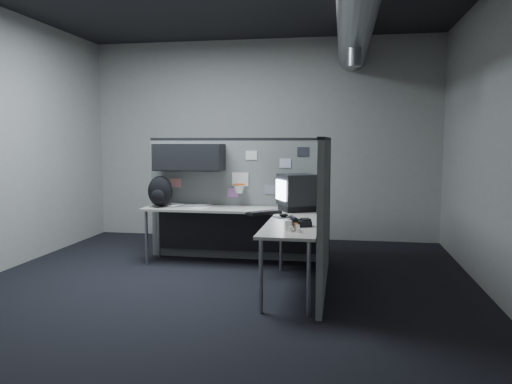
% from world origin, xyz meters
% --- Properties ---
extents(room, '(5.62, 5.62, 3.22)m').
position_xyz_m(room, '(0.56, 0.00, 2.10)').
color(room, black).
rests_on(room, ground).
extents(partition_back, '(2.44, 0.42, 1.63)m').
position_xyz_m(partition_back, '(-0.25, 1.23, 1.00)').
color(partition_back, slate).
rests_on(partition_back, ground).
extents(partition_right, '(0.07, 2.23, 1.63)m').
position_xyz_m(partition_right, '(1.10, 0.22, 0.82)').
color(partition_right, slate).
rests_on(partition_right, ground).
extents(desk, '(2.31, 2.11, 0.73)m').
position_xyz_m(desk, '(0.15, 0.70, 0.61)').
color(desk, '#A4A194').
rests_on(desk, ground).
extents(monitor, '(0.54, 0.54, 0.45)m').
position_xyz_m(monitor, '(0.74, 0.88, 0.96)').
color(monitor, black).
rests_on(monitor, desk).
extents(keyboard, '(0.41, 0.41, 0.04)m').
position_xyz_m(keyboard, '(0.38, 0.54, 0.75)').
color(keyboard, black).
rests_on(keyboard, desk).
extents(mouse, '(0.27, 0.27, 0.05)m').
position_xyz_m(mouse, '(0.64, 0.34, 0.75)').
color(mouse, black).
rests_on(mouse, desk).
extents(phone, '(0.25, 0.26, 0.10)m').
position_xyz_m(phone, '(0.87, -0.20, 0.77)').
color(phone, black).
rests_on(phone, desk).
extents(bottles, '(0.11, 0.15, 0.07)m').
position_xyz_m(bottles, '(0.86, -0.51, 0.76)').
color(bottles, silver).
rests_on(bottles, desk).
extents(cup, '(0.08, 0.08, 0.10)m').
position_xyz_m(cup, '(0.78, -0.47, 0.78)').
color(cup, silver).
rests_on(cup, desk).
extents(papers, '(0.79, 0.67, 0.02)m').
position_xyz_m(papers, '(-0.79, 1.16, 0.74)').
color(papers, white).
rests_on(papers, desk).
extents(backpack, '(0.38, 0.36, 0.40)m').
position_xyz_m(backpack, '(-1.06, 0.96, 0.93)').
color(backpack, black).
rests_on(backpack, desk).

